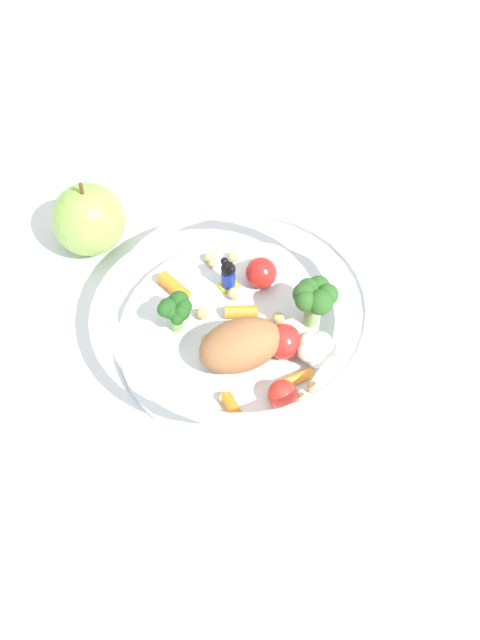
% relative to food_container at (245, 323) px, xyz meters
% --- Properties ---
extents(ground_plane, '(2.40, 2.40, 0.00)m').
position_rel_food_container_xyz_m(ground_plane, '(0.00, -0.00, -0.03)').
color(ground_plane, white).
extents(food_container, '(0.23, 0.23, 0.06)m').
position_rel_food_container_xyz_m(food_container, '(0.00, 0.00, 0.00)').
color(food_container, white).
rests_on(food_container, ground_plane).
extents(loose_apple, '(0.07, 0.07, 0.08)m').
position_rel_food_container_xyz_m(loose_apple, '(0.04, 0.18, 0.00)').
color(loose_apple, '#8CB74C').
rests_on(loose_apple, ground_plane).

